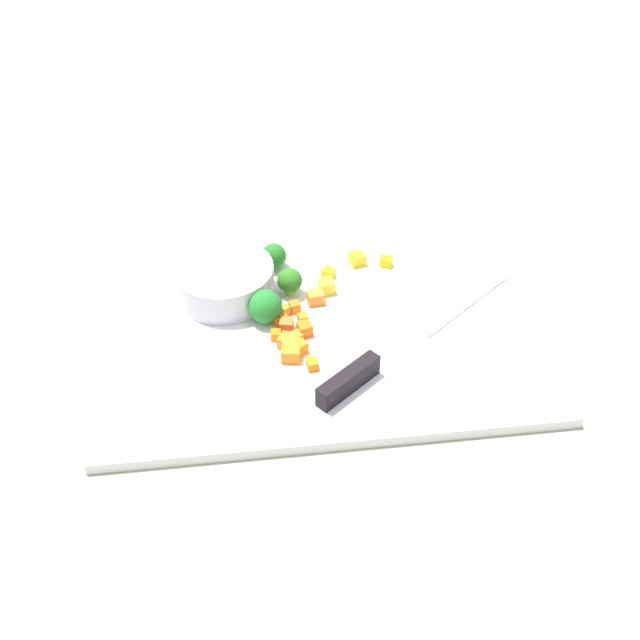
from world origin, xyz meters
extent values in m
plane|color=#9B9785|center=(0.00, 0.00, 0.00)|extent=(4.00, 4.00, 0.00)
cube|color=white|center=(0.00, 0.00, 0.01)|extent=(0.46, 0.32, 0.01)
cylinder|color=#BBB7C2|center=(-0.10, 0.07, 0.03)|extent=(0.11, 0.11, 0.04)
cube|color=silver|center=(0.16, 0.02, 0.01)|extent=(0.13, 0.11, 0.00)
cube|color=black|center=(0.02, -0.09, 0.02)|extent=(0.07, 0.06, 0.02)
cube|color=orange|center=(-0.03, -0.04, 0.02)|extent=(0.02, 0.02, 0.01)
cube|color=orange|center=(-0.04, 0.00, 0.02)|extent=(0.02, 0.02, 0.01)
cube|color=orange|center=(-0.03, -0.02, 0.02)|extent=(0.01, 0.02, 0.01)
cube|color=orange|center=(-0.04, -0.03, 0.02)|extent=(0.02, 0.02, 0.01)
cube|color=orange|center=(-0.02, 0.01, 0.02)|extent=(0.01, 0.01, 0.01)
cube|color=orange|center=(-0.02, 0.03, 0.02)|extent=(0.01, 0.01, 0.01)
cube|color=orange|center=(-0.02, -0.01, 0.02)|extent=(0.02, 0.02, 0.01)
cube|color=orange|center=(0.00, 0.04, 0.02)|extent=(0.02, 0.02, 0.01)
cube|color=orange|center=(-0.02, -0.06, 0.02)|extent=(0.01, 0.01, 0.01)
cube|color=orange|center=(-0.05, -0.01, 0.02)|extent=(0.01, 0.01, 0.01)
cube|color=orange|center=(-0.04, 0.01, 0.02)|extent=(0.02, 0.02, 0.01)
cube|color=orange|center=(-0.04, 0.03, 0.02)|extent=(0.01, 0.01, 0.01)
cube|color=orange|center=(-0.04, -0.04, 0.02)|extent=(0.02, 0.02, 0.01)
cube|color=yellow|center=(0.02, 0.09, 0.02)|extent=(0.02, 0.02, 0.01)
cube|color=yellow|center=(0.06, 0.11, 0.02)|extent=(0.02, 0.02, 0.01)
cube|color=yellow|center=(0.01, 0.06, 0.02)|extent=(0.02, 0.02, 0.02)
cube|color=yellow|center=(0.09, 0.10, 0.02)|extent=(0.02, 0.02, 0.01)
cylinder|color=#91BB55|center=(-0.03, 0.06, 0.02)|extent=(0.01, 0.01, 0.01)
sphere|color=#2C731E|center=(-0.03, 0.06, 0.03)|extent=(0.03, 0.03, 0.03)
cylinder|color=#83BD61|center=(-0.04, 0.11, 0.02)|extent=(0.01, 0.01, 0.01)
sphere|color=#236B21|center=(-0.04, 0.11, 0.03)|extent=(0.03, 0.03, 0.03)
cylinder|color=#92B56D|center=(-0.06, 0.02, 0.02)|extent=(0.01, 0.01, 0.01)
sphere|color=#237A2A|center=(-0.06, 0.02, 0.03)|extent=(0.04, 0.04, 0.04)
camera|label=1|loc=(-0.07, -0.59, 0.54)|focal=42.05mm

